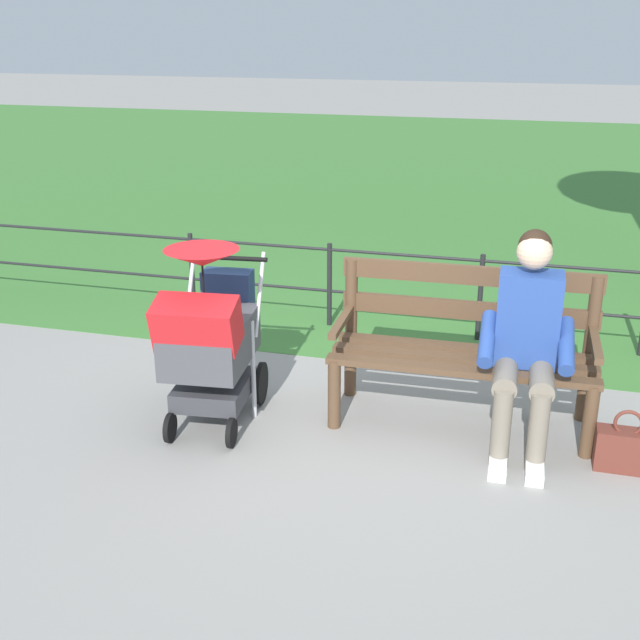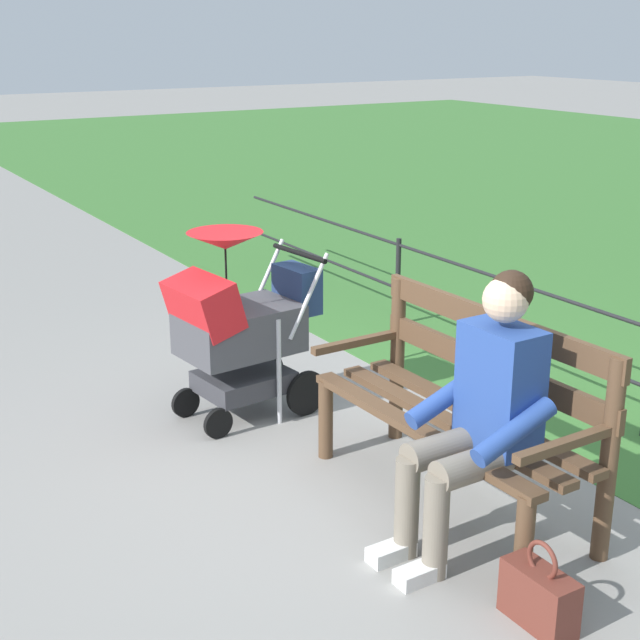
# 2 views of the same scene
# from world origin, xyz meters

# --- Properties ---
(ground_plane) EXTENTS (60.00, 60.00, 0.00)m
(ground_plane) POSITION_xyz_m (0.00, 0.00, 0.00)
(ground_plane) COLOR gray
(park_bench) EXTENTS (1.61, 0.64, 0.96)m
(park_bench) POSITION_xyz_m (-0.62, -0.12, 0.53)
(park_bench) COLOR brown
(park_bench) RESTS_ON ground
(person_on_bench) EXTENTS (0.54, 0.74, 1.28)m
(person_on_bench) POSITION_xyz_m (-0.98, 0.11, 0.68)
(person_on_bench) COLOR slate
(person_on_bench) RESTS_ON ground
(stroller) EXTENTS (0.58, 0.93, 1.15)m
(stroller) POSITION_xyz_m (0.87, 0.37, 0.59)
(stroller) COLOR black
(stroller) RESTS_ON ground
(handbag) EXTENTS (0.32, 0.14, 0.37)m
(handbag) POSITION_xyz_m (-1.57, 0.28, 0.13)
(handbag) COLOR brown
(handbag) RESTS_ON ground
(park_fence) EXTENTS (8.51, 0.04, 0.70)m
(park_fence) POSITION_xyz_m (-0.49, -1.49, 0.42)
(park_fence) COLOR black
(park_fence) RESTS_ON ground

